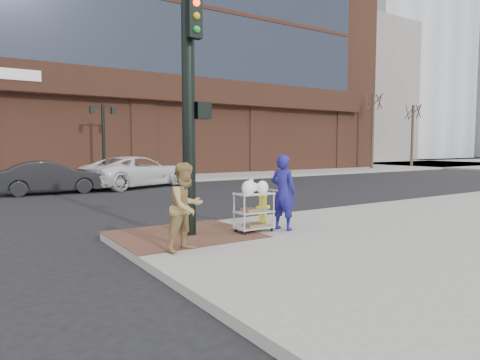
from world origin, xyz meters
TOP-DOWN VIEW (x-y plane):
  - ground at (0.00, 0.00)m, footprint 220.00×220.00m
  - sidewalk_far at (12.50, 32.00)m, footprint 65.00×36.00m
  - brick_curb_ramp at (-0.60, 0.90)m, footprint 2.80×2.40m
  - bank_building at (5.00, 31.00)m, footprint 42.00×26.00m
  - filler_block at (40.00, 38.00)m, footprint 14.00×20.00m
  - bare_tree_a at (24.00, 16.50)m, footprint 1.80×1.80m
  - bare_tree_b at (30.00, 17.00)m, footprint 1.80×1.80m
  - lamp_post at (2.00, 16.00)m, footprint 1.32×0.22m
  - traffic_signal_pole at (-0.48, 0.77)m, footprint 0.61×0.51m
  - woman_blue at (1.46, 0.18)m, footprint 0.58×0.70m
  - pedestrian_tan at (-1.14, -0.36)m, footprint 0.90×0.79m
  - sedan_dark at (-1.30, 11.99)m, footprint 4.18×1.60m
  - minivan_white at (2.67, 12.82)m, footprint 5.89×4.22m
  - utility_cart at (0.79, 0.34)m, footprint 0.81×0.45m
  - fire_hydrant at (1.46, 0.93)m, footprint 0.36×0.25m

SIDE VIEW (x-z plane):
  - ground at x=0.00m, z-range 0.00..0.00m
  - sidewalk_far at x=12.50m, z-range 0.00..0.15m
  - brick_curb_ramp at x=-0.60m, z-range 0.15..0.16m
  - fire_hydrant at x=1.46m, z-range 0.16..0.91m
  - utility_cart at x=0.79m, z-range 0.10..1.22m
  - sedan_dark at x=-1.30m, z-range 0.00..1.36m
  - minivan_white at x=2.67m, z-range 0.00..1.49m
  - pedestrian_tan at x=-1.14m, z-range 0.15..1.69m
  - woman_blue at x=1.46m, z-range 0.15..1.79m
  - lamp_post at x=2.00m, z-range 0.62..4.62m
  - traffic_signal_pole at x=-0.48m, z-range 0.33..5.33m
  - bare_tree_b at x=30.00m, z-range 2.44..9.14m
  - bare_tree_a at x=24.00m, z-range 2.67..9.87m
  - filler_block at x=40.00m, z-range 0.00..18.00m
  - bank_building at x=5.00m, z-range 0.15..28.15m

